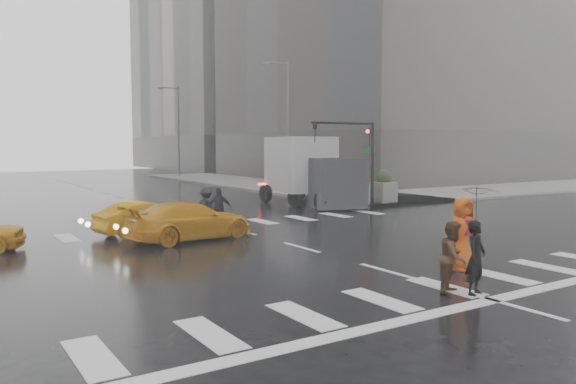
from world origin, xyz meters
TOP-DOWN VIEW (x-y plane):
  - ground at (0.00, 0.00)m, footprint 120.00×120.00m
  - sidewalk_ne at (19.50, 17.50)m, footprint 35.00×35.00m
  - building_ne_far at (29.00, 56.00)m, footprint 26.05×26.05m
  - road_markings at (0.00, 0.00)m, footprint 18.00×48.00m
  - traffic_signal_pole at (9.01, 8.01)m, footprint 4.45×0.42m
  - street_lamp_near at (10.87, 18.00)m, footprint 2.15×0.22m
  - street_lamp_far at (10.87, 38.00)m, footprint 2.15×0.22m
  - planter_west at (7.00, 8.20)m, footprint 1.10×1.10m
  - planter_mid at (9.00, 8.20)m, footprint 1.10×1.10m
  - planter_east at (11.00, 8.20)m, footprint 1.10×1.10m
  - pedestrian_black at (0.05, -6.80)m, footprint 1.22×1.23m
  - pedestrian_brown at (-0.21, -6.39)m, footprint 0.98×0.90m
  - pedestrian_orange at (1.81, -4.95)m, footprint 0.97×0.66m
  - pedestrian_far_a at (-0.34, 5.33)m, footprint 1.08×0.87m
  - pedestrian_far_b at (-0.57, 6.10)m, footprint 1.09×1.12m
  - taxi_mid at (-3.32, 5.37)m, footprint 3.89×1.94m
  - taxi_rear at (-2.45, 3.31)m, footprint 4.31×2.49m
  - box_truck at (7.41, 10.24)m, footprint 2.63×7.00m

SIDE VIEW (x-z plane):
  - ground at x=0.00m, z-range 0.00..0.00m
  - road_markings at x=0.00m, z-range 0.00..0.01m
  - sidewalk_ne at x=19.50m, z-range 0.00..0.15m
  - taxi_mid at x=-3.32m, z-range 0.00..1.22m
  - taxi_rear at x=-2.45m, z-range 0.00..1.34m
  - pedestrian_far_b at x=-0.57m, z-range 0.00..1.56m
  - pedestrian_far_a at x=-0.34m, z-range 0.00..1.60m
  - pedestrian_brown at x=-0.21m, z-range 0.00..1.62m
  - pedestrian_orange at x=1.81m, z-range 0.00..1.94m
  - planter_west at x=7.00m, z-range 0.08..1.88m
  - planter_mid at x=9.00m, z-range 0.08..1.88m
  - planter_east at x=11.00m, z-range 0.08..1.88m
  - pedestrian_black at x=0.05m, z-range 0.40..2.83m
  - box_truck at x=7.41m, z-range 0.13..3.85m
  - traffic_signal_pole at x=9.01m, z-range 0.97..5.47m
  - street_lamp_near at x=10.87m, z-range 0.45..9.45m
  - street_lamp_far at x=10.87m, z-range 0.45..9.45m
  - building_ne_far at x=29.00m, z-range -1.73..34.27m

